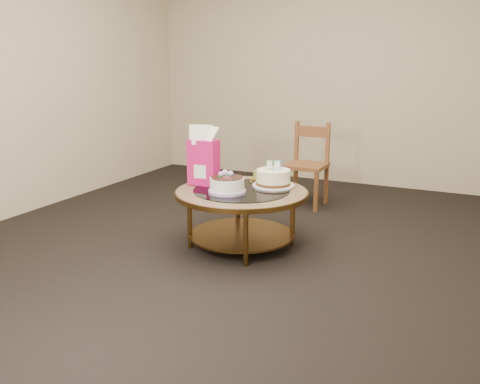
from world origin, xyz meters
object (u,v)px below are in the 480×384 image
at_px(gift_bag, 204,156).
at_px(dining_chair, 307,164).
at_px(coffee_table, 242,200).
at_px(decorated_cake, 227,186).
at_px(cream_cake, 273,178).

bearing_deg(gift_bag, dining_chair, 72.04).
height_order(coffee_table, gift_bag, gift_bag).
distance_m(decorated_cake, dining_chair, 1.49).
bearing_deg(gift_bag, coffee_table, -5.48).
distance_m(cream_cake, dining_chair, 1.17).
bearing_deg(decorated_cake, coffee_table, 63.33).
xyz_separation_m(cream_cake, gift_bag, (-0.52, -0.18, 0.16)).
xyz_separation_m(cream_cake, dining_chair, (-0.11, 1.16, -0.11)).
bearing_deg(dining_chair, cream_cake, -84.50).
xyz_separation_m(coffee_table, gift_bag, (-0.34, 0.03, 0.31)).
bearing_deg(decorated_cake, dining_chair, 85.24).
relative_size(coffee_table, gift_bag, 2.20).
relative_size(gift_bag, dining_chair, 0.57).
relative_size(decorated_cake, cream_cake, 0.85).
distance_m(coffee_table, dining_chair, 1.37).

